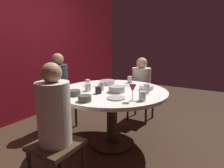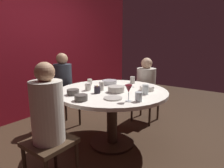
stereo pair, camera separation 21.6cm
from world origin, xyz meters
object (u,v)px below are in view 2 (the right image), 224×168
at_px(dinner_plate, 113,98).
at_px(cup_far_edge, 101,86).
at_px(bowl_serving_large, 110,82).
at_px(bowl_small_white, 116,89).
at_px(cell_phone, 148,86).
at_px(cup_near_candle, 145,90).
at_px(dining_table, 112,101).
at_px(bowl_salad_center, 73,92).
at_px(cup_by_left_diner, 90,82).
at_px(seated_diner_back, 63,83).
at_px(wine_glass, 129,89).
at_px(cup_by_right_diner, 139,97).
at_px(bowl_sauce_side, 81,98).
at_px(seated_diner_left, 48,114).
at_px(candle_holder, 97,90).
at_px(cup_center_front, 133,80).
at_px(bowl_rice_portion, 147,88).
at_px(cup_beside_wine, 88,87).
at_px(seated_diner_right, 146,82).

relative_size(dinner_plate, cup_far_edge, 1.81).
relative_size(bowl_serving_large, bowl_small_white, 1.07).
xyz_separation_m(cell_phone, cup_near_candle, (-0.42, -0.17, 0.05)).
bearing_deg(dining_table, dinner_plate, -142.47).
height_order(bowl_salad_center, cup_by_left_diner, cup_by_left_diner).
xyz_separation_m(seated_diner_back, wine_glass, (-0.30, -1.39, 0.15)).
relative_size(bowl_serving_large, cup_by_right_diner, 2.20).
height_order(seated_diner_back, bowl_sauce_side, seated_diner_back).
xyz_separation_m(bowl_serving_large, bowl_sauce_side, (-0.84, -0.25, 0.00)).
distance_m(dining_table, bowl_sauce_side, 0.60).
height_order(seated_diner_left, cell_phone, seated_diner_left).
height_order(candle_holder, cup_far_edge, cup_far_edge).
bearing_deg(cup_by_left_diner, cell_phone, -58.96).
height_order(dinner_plate, cup_center_front, cup_center_front).
xyz_separation_m(dining_table, bowl_small_white, (-0.05, -0.10, 0.18)).
xyz_separation_m(seated_diner_back, cup_by_left_diner, (0.05, -0.52, 0.06)).
xyz_separation_m(seated_diner_left, cup_by_right_diner, (0.75, -0.51, 0.07)).
distance_m(candle_holder, cell_phone, 0.78).
distance_m(dinner_plate, cup_far_edge, 0.41).
distance_m(bowl_serving_large, cup_center_front, 0.35).
bearing_deg(bowl_serving_large, cup_center_front, -42.64).
bearing_deg(wine_glass, bowl_sauce_side, 122.99).
bearing_deg(dinner_plate, bowl_small_white, 28.15).
xyz_separation_m(dinner_plate, bowl_small_white, (0.26, 0.14, 0.03)).
distance_m(seated_diner_left, dinner_plate, 0.71).
bearing_deg(cup_near_candle, seated_diner_back, 92.39).
bearing_deg(bowl_sauce_side, cell_phone, -14.19).
distance_m(seated_diner_back, cup_by_left_diner, 0.53).
bearing_deg(bowl_rice_portion, cup_center_front, 53.21).
bearing_deg(bowl_sauce_side, cup_beside_wine, 33.58).
bearing_deg(cell_phone, dinner_plate, -135.27).
xyz_separation_m(bowl_sauce_side, cup_by_right_diner, (0.34, -0.50, 0.02)).
distance_m(bowl_small_white, cup_by_right_diner, 0.45).
relative_size(cell_phone, bowl_salad_center, 0.98).
distance_m(seated_diner_right, cup_by_right_diner, 1.33).
distance_m(dinner_plate, cup_near_candle, 0.43).
bearing_deg(cup_beside_wine, bowl_rice_portion, -54.53).
bearing_deg(bowl_salad_center, cup_center_front, -13.74).
height_order(bowl_serving_large, cup_by_left_diner, cup_by_left_diner).
xyz_separation_m(wine_glass, cell_phone, (0.78, 0.15, -0.12)).
distance_m(cell_phone, bowl_salad_center, 1.07).
distance_m(cell_phone, cup_beside_wine, 0.85).
bearing_deg(cell_phone, seated_diner_back, 158.27).
relative_size(bowl_sauce_side, cup_far_edge, 1.24).
height_order(bowl_serving_large, cup_by_right_diner, cup_by_right_diner).
height_order(bowl_rice_portion, cup_center_front, cup_center_front).
distance_m(candle_holder, bowl_small_white, 0.24).
relative_size(dinner_plate, bowl_small_white, 1.00).
xyz_separation_m(bowl_salad_center, cup_near_candle, (0.51, -0.68, 0.03)).
bearing_deg(seated_diner_left, bowl_small_white, -6.19).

